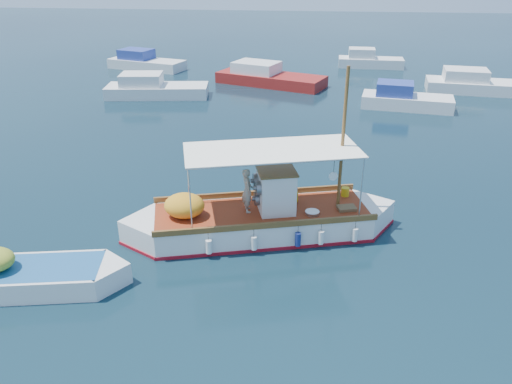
# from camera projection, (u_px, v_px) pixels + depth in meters

# --- Properties ---
(ground) EXTENTS (160.00, 160.00, 0.00)m
(ground) POSITION_uv_depth(u_px,v_px,m) (279.00, 236.00, 17.24)
(ground) COLOR black
(ground) RESTS_ON ground
(fishing_caique) EXTENTS (9.31, 4.44, 5.90)m
(fishing_caique) POSITION_uv_depth(u_px,v_px,m) (260.00, 220.00, 17.25)
(fishing_caique) COLOR white
(fishing_caique) RESTS_ON ground
(dinghy) EXTENTS (6.03, 2.55, 1.50)m
(dinghy) POSITION_uv_depth(u_px,v_px,m) (23.00, 279.00, 14.45)
(dinghy) COLOR white
(dinghy) RESTS_ON ground
(bg_boat_nw) EXTENTS (7.14, 3.32, 1.80)m
(bg_boat_nw) POSITION_uv_depth(u_px,v_px,m) (154.00, 90.00, 34.28)
(bg_boat_nw) COLOR silver
(bg_boat_nw) RESTS_ON ground
(bg_boat_n) EXTENTS (8.59, 5.47, 1.80)m
(bg_boat_n) POSITION_uv_depth(u_px,v_px,m) (268.00, 78.00, 37.62)
(bg_boat_n) COLOR maroon
(bg_boat_n) RESTS_ON ground
(bg_boat_ne) EXTENTS (5.85, 3.04, 1.80)m
(bg_boat_ne) POSITION_uv_depth(u_px,v_px,m) (404.00, 100.00, 31.75)
(bg_boat_ne) COLOR silver
(bg_boat_ne) RESTS_ON ground
(bg_boat_e) EXTENTS (7.58, 3.44, 1.80)m
(bg_boat_e) POSITION_uv_depth(u_px,v_px,m) (477.00, 85.00, 35.45)
(bg_boat_e) COLOR silver
(bg_boat_e) RESTS_ON ground
(bg_boat_far_w) EXTENTS (7.00, 4.06, 1.80)m
(bg_boat_far_w) POSITION_uv_depth(u_px,v_px,m) (145.00, 63.00, 42.89)
(bg_boat_far_w) COLOR silver
(bg_boat_far_w) RESTS_ON ground
(bg_boat_far_n) EXTENTS (5.59, 2.21, 1.80)m
(bg_boat_far_n) POSITION_uv_depth(u_px,v_px,m) (369.00, 61.00, 43.52)
(bg_boat_far_n) COLOR silver
(bg_boat_far_n) RESTS_ON ground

